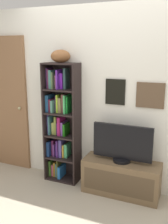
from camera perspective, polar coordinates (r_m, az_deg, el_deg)
The scene contains 6 objects.
back_wall at distance 3.36m, azimuth 5.42°, elevation 2.79°, with size 4.80×0.08×2.36m.
bookshelf at distance 3.57m, azimuth -5.25°, elevation -2.40°, with size 0.47×0.26×1.64m.
football at distance 3.38m, azimuth -5.21°, elevation 12.21°, with size 0.25×0.17×0.17m, color brown.
tv_stand at distance 3.42m, azimuth 8.19°, elevation -14.17°, with size 0.97×0.35×0.44m.
television at distance 3.23m, azimuth 8.47°, elevation -6.98°, with size 0.74×0.22×0.48m.
door at distance 4.16m, azimuth -17.42°, elevation 1.81°, with size 0.86×0.09×2.00m.
Camera 1 is at (0.99, -2.01, 1.82)m, focal length 41.30 mm.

